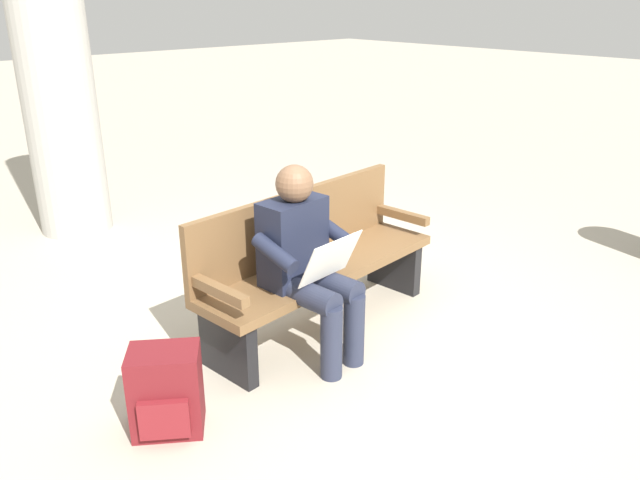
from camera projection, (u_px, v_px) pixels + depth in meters
The scene contains 5 objects.
ground_plane at pixel (322, 325), 4.22m from camera, with size 40.00×40.00×0.00m, color #B7AD99.
bench_near at pixel (314, 260), 4.10m from camera, with size 1.84×0.64×0.90m.
person_seated at pixel (307, 259), 3.68m from camera, with size 0.60×0.60×1.18m.
backpack at pixel (166, 392), 3.14m from camera, with size 0.43×0.40×0.45m.
support_pillar at pixel (52, 52), 5.37m from camera, with size 0.63×0.63×3.21m, color #B2AFA8.
Camera 1 is at (2.50, 2.75, 2.08)m, focal length 35.27 mm.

